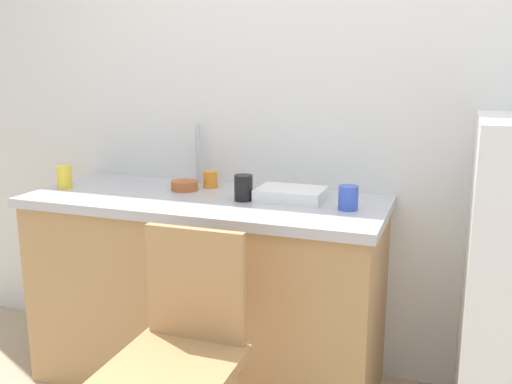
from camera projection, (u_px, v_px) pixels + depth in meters
name	position (u px, v px, depth m)	size (l,w,h in m)	color
back_wall	(318.00, 95.00, 2.53)	(4.80, 0.10, 2.58)	silver
cabinet_base	(208.00, 295.00, 2.54)	(1.51, 0.60, 0.83)	tan
countertop	(206.00, 201.00, 2.44)	(1.55, 0.64, 0.04)	#B7B7BC
faucet	(198.00, 154.00, 2.69)	(0.02, 0.02, 0.28)	#B7B7BC
chair	(181.00, 352.00, 1.87)	(0.40, 0.40, 0.89)	tan
dish_tray	(291.00, 194.00, 2.38)	(0.28, 0.20, 0.05)	white
terracotta_bowl	(185.00, 185.00, 2.56)	(0.12, 0.12, 0.04)	#B25B33
cup_blue	(348.00, 198.00, 2.21)	(0.08, 0.08, 0.10)	blue
cup_black	(243.00, 188.00, 2.36)	(0.08, 0.08, 0.11)	black
cup_orange	(210.00, 179.00, 2.61)	(0.07, 0.07, 0.08)	orange
cup_yellow	(64.00, 177.00, 2.59)	(0.07, 0.07, 0.11)	yellow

